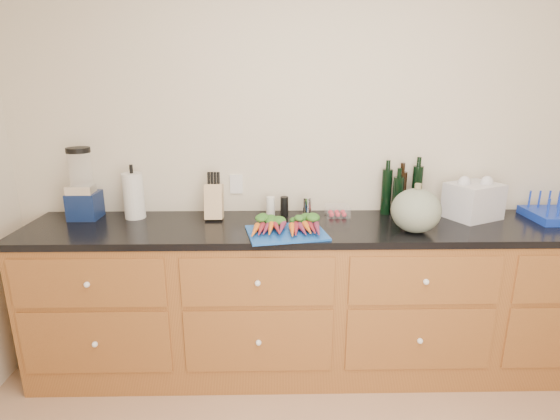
{
  "coord_description": "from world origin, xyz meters",
  "views": [
    {
      "loc": [
        -0.37,
        -1.14,
        1.74
      ],
      "look_at": [
        -0.33,
        1.2,
        1.06
      ],
      "focal_mm": 28.0,
      "sensor_mm": 36.0,
      "label": 1
    }
  ],
  "objects_px": {
    "knife_block": "(214,202)",
    "tomato_box": "(337,211)",
    "carrots": "(286,226)",
    "blender_appliance": "(83,188)",
    "paper_towel": "(134,196)",
    "squash": "(416,211)",
    "cutting_board": "(286,233)"
  },
  "relations": [
    {
      "from": "squash",
      "to": "tomato_box",
      "type": "bearing_deg",
      "value": 141.88
    },
    {
      "from": "carrots",
      "to": "blender_appliance",
      "type": "xyz_separation_m",
      "value": [
        -1.23,
        0.28,
        0.16
      ]
    },
    {
      "from": "carrots",
      "to": "squash",
      "type": "height_order",
      "value": "squash"
    },
    {
      "from": "cutting_board",
      "to": "knife_block",
      "type": "xyz_separation_m",
      "value": [
        -0.43,
        0.3,
        0.1
      ]
    },
    {
      "from": "paper_towel",
      "to": "tomato_box",
      "type": "bearing_deg",
      "value": 0.46
    },
    {
      "from": "cutting_board",
      "to": "squash",
      "type": "xyz_separation_m",
      "value": [
        0.72,
        0.03,
        0.12
      ]
    },
    {
      "from": "knife_block",
      "to": "tomato_box",
      "type": "xyz_separation_m",
      "value": [
        0.76,
        0.03,
        -0.07
      ]
    },
    {
      "from": "blender_appliance",
      "to": "tomato_box",
      "type": "bearing_deg",
      "value": 0.46
    },
    {
      "from": "cutting_board",
      "to": "paper_towel",
      "type": "height_order",
      "value": "paper_towel"
    },
    {
      "from": "blender_appliance",
      "to": "paper_towel",
      "type": "xyz_separation_m",
      "value": [
        0.3,
        0.0,
        -0.05
      ]
    },
    {
      "from": "carrots",
      "to": "blender_appliance",
      "type": "relative_size",
      "value": 0.88
    },
    {
      "from": "cutting_board",
      "to": "tomato_box",
      "type": "height_order",
      "value": "tomato_box"
    },
    {
      "from": "squash",
      "to": "tomato_box",
      "type": "xyz_separation_m",
      "value": [
        -0.39,
        0.3,
        -0.09
      ]
    },
    {
      "from": "knife_block",
      "to": "cutting_board",
      "type": "bearing_deg",
      "value": -34.74
    },
    {
      "from": "carrots",
      "to": "paper_towel",
      "type": "height_order",
      "value": "paper_towel"
    },
    {
      "from": "cutting_board",
      "to": "paper_towel",
      "type": "distance_m",
      "value": 0.99
    },
    {
      "from": "paper_towel",
      "to": "tomato_box",
      "type": "xyz_separation_m",
      "value": [
        1.25,
        0.01,
        -0.11
      ]
    },
    {
      "from": "squash",
      "to": "knife_block",
      "type": "height_order",
      "value": "squash"
    },
    {
      "from": "paper_towel",
      "to": "tomato_box",
      "type": "height_order",
      "value": "paper_towel"
    },
    {
      "from": "blender_appliance",
      "to": "carrots",
      "type": "bearing_deg",
      "value": -12.9
    },
    {
      "from": "knife_block",
      "to": "paper_towel",
      "type": "bearing_deg",
      "value": 177.67
    },
    {
      "from": "cutting_board",
      "to": "paper_towel",
      "type": "xyz_separation_m",
      "value": [
        -0.92,
        0.32,
        0.13
      ]
    },
    {
      "from": "squash",
      "to": "tomato_box",
      "type": "distance_m",
      "value": 0.5
    },
    {
      "from": "squash",
      "to": "knife_block",
      "type": "distance_m",
      "value": 1.18
    },
    {
      "from": "tomato_box",
      "to": "knife_block",
      "type": "bearing_deg",
      "value": -177.74
    },
    {
      "from": "tomato_box",
      "to": "carrots",
      "type": "bearing_deg",
      "value": -138.32
    },
    {
      "from": "paper_towel",
      "to": "knife_block",
      "type": "distance_m",
      "value": 0.49
    },
    {
      "from": "blender_appliance",
      "to": "knife_block",
      "type": "bearing_deg",
      "value": -1.27
    },
    {
      "from": "carrots",
      "to": "squash",
      "type": "xyz_separation_m",
      "value": [
        0.72,
        -0.01,
        0.09
      ]
    },
    {
      "from": "squash",
      "to": "tomato_box",
      "type": "height_order",
      "value": "squash"
    },
    {
      "from": "paper_towel",
      "to": "blender_appliance",
      "type": "bearing_deg",
      "value": -179.55
    },
    {
      "from": "knife_block",
      "to": "tomato_box",
      "type": "relative_size",
      "value": 1.46
    }
  ]
}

